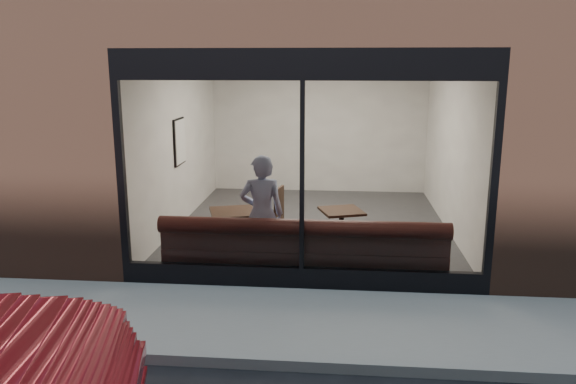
# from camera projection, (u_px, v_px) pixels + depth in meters

# --- Properties ---
(ground) EXTENTS (120.00, 120.00, 0.00)m
(ground) POSITION_uv_depth(u_px,v_px,m) (288.00, 367.00, 5.72)
(ground) COLOR black
(ground) RESTS_ON ground
(sidewalk_near) EXTENTS (40.00, 2.00, 0.01)m
(sidewalk_near) POSITION_uv_depth(u_px,v_px,m) (296.00, 322.00, 6.68)
(sidewalk_near) COLOR gray
(sidewalk_near) RESTS_ON ground
(kerb_near) EXTENTS (40.00, 0.10, 0.12)m
(kerb_near) POSITION_uv_depth(u_px,v_px,m) (287.00, 364.00, 5.65)
(kerb_near) COLOR gray
(kerb_near) RESTS_ON ground
(host_building_pier_left) EXTENTS (2.50, 12.00, 3.20)m
(host_building_pier_left) POSITION_uv_depth(u_px,v_px,m) (163.00, 123.00, 13.44)
(host_building_pier_left) COLOR brown
(host_building_pier_left) RESTS_ON ground
(host_building_pier_right) EXTENTS (2.50, 12.00, 3.20)m
(host_building_pier_right) POSITION_uv_depth(u_px,v_px,m) (483.00, 126.00, 12.78)
(host_building_pier_right) COLOR brown
(host_building_pier_right) RESTS_ON ground
(host_building_backfill) EXTENTS (5.00, 6.00, 3.20)m
(host_building_backfill) POSITION_uv_depth(u_px,v_px,m) (323.00, 113.00, 16.02)
(host_building_backfill) COLOR brown
(host_building_backfill) RESTS_ON ground
(cafe_floor) EXTENTS (6.00, 6.00, 0.00)m
(cafe_floor) POSITION_uv_depth(u_px,v_px,m) (312.00, 226.00, 10.56)
(cafe_floor) COLOR #2D2D30
(cafe_floor) RESTS_ON ground
(cafe_ceiling) EXTENTS (6.00, 6.00, 0.00)m
(cafe_ceiling) POSITION_uv_depth(u_px,v_px,m) (314.00, 52.00, 9.84)
(cafe_ceiling) COLOR white
(cafe_ceiling) RESTS_ON host_building_upper
(cafe_wall_back) EXTENTS (5.00, 0.00, 5.00)m
(cafe_wall_back) POSITION_uv_depth(u_px,v_px,m) (319.00, 125.00, 13.10)
(cafe_wall_back) COLOR silver
(cafe_wall_back) RESTS_ON ground
(cafe_wall_left) EXTENTS (0.00, 6.00, 6.00)m
(cafe_wall_left) POSITION_uv_depth(u_px,v_px,m) (179.00, 141.00, 10.42)
(cafe_wall_left) COLOR silver
(cafe_wall_left) RESTS_ON ground
(cafe_wall_right) EXTENTS (0.00, 6.00, 6.00)m
(cafe_wall_right) POSITION_uv_depth(u_px,v_px,m) (453.00, 144.00, 9.98)
(cafe_wall_right) COLOR silver
(cafe_wall_right) RESTS_ON ground
(storefront_kick) EXTENTS (5.00, 0.10, 0.30)m
(storefront_kick) POSITION_uv_depth(u_px,v_px,m) (302.00, 278.00, 7.67)
(storefront_kick) COLOR black
(storefront_kick) RESTS_ON ground
(storefront_header) EXTENTS (5.00, 0.10, 0.40)m
(storefront_header) POSITION_uv_depth(u_px,v_px,m) (303.00, 64.00, 7.02)
(storefront_header) COLOR black
(storefront_header) RESTS_ON host_building_upper
(storefront_mullion) EXTENTS (0.06, 0.10, 2.50)m
(storefront_mullion) POSITION_uv_depth(u_px,v_px,m) (302.00, 178.00, 7.35)
(storefront_mullion) COLOR black
(storefront_mullion) RESTS_ON storefront_kick
(storefront_glass) EXTENTS (4.80, 0.00, 4.80)m
(storefront_glass) POSITION_uv_depth(u_px,v_px,m) (302.00, 178.00, 7.32)
(storefront_glass) COLOR white
(storefront_glass) RESTS_ON storefront_kick
(banquette) EXTENTS (4.00, 0.55, 0.45)m
(banquette) POSITION_uv_depth(u_px,v_px,m) (303.00, 262.00, 8.04)
(banquette) COLOR #3A1615
(banquette) RESTS_ON cafe_floor
(person) EXTENTS (0.69, 0.50, 1.74)m
(person) POSITION_uv_depth(u_px,v_px,m) (262.00, 214.00, 8.14)
(person) COLOR #929EC8
(person) RESTS_ON cafe_floor
(cafe_table_left) EXTENTS (0.86, 0.86, 0.04)m
(cafe_table_left) POSITION_uv_depth(u_px,v_px,m) (233.00, 212.00, 8.75)
(cafe_table_left) COLOR black
(cafe_table_left) RESTS_ON cafe_floor
(cafe_table_right) EXTENTS (0.78, 0.78, 0.04)m
(cafe_table_right) POSITION_uv_depth(u_px,v_px,m) (342.00, 211.00, 8.82)
(cafe_table_right) COLOR black
(cafe_table_right) RESTS_ON cafe_floor
(cafe_chair_left) EXTENTS (0.52, 0.52, 0.04)m
(cafe_chair_left) POSITION_uv_depth(u_px,v_px,m) (269.00, 227.00, 9.72)
(cafe_chair_left) COLOR black
(cafe_chair_left) RESTS_ON cafe_floor
(wall_poster) EXTENTS (0.02, 0.60, 0.80)m
(wall_poster) POSITION_uv_depth(u_px,v_px,m) (180.00, 142.00, 10.36)
(wall_poster) COLOR white
(wall_poster) RESTS_ON cafe_wall_left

